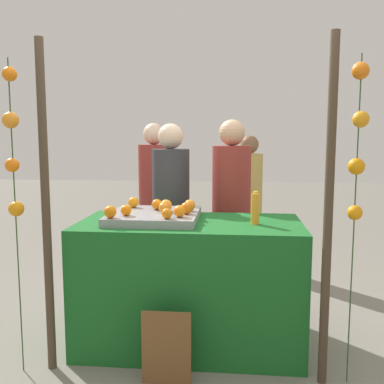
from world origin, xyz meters
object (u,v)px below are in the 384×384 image
at_px(orange_0, 190,205).
at_px(vendor_right, 231,222).
at_px(stall_counter, 190,283).
at_px(orange_1, 166,205).
at_px(juice_bottle, 255,209).
at_px(chalkboard_sign, 166,349).
at_px(vendor_left, 171,223).

bearing_deg(orange_0, vendor_right, 64.26).
height_order(stall_counter, orange_1, orange_1).
bearing_deg(orange_0, orange_1, -172.07).
bearing_deg(vendor_right, juice_bottle, -77.46).
bearing_deg(stall_counter, chalkboard_sign, -99.08).
xyz_separation_m(orange_1, vendor_right, (0.48, 0.66, -0.25)).
relative_size(orange_1, vendor_left, 0.05).
distance_m(orange_1, vendor_left, 0.70).
height_order(orange_1, vendor_right, vendor_right).
relative_size(orange_0, chalkboard_sign, 0.18).
relative_size(juice_bottle, chalkboard_sign, 0.48).
bearing_deg(chalkboard_sign, stall_counter, 80.92).
bearing_deg(juice_bottle, vendor_left, 132.86).
bearing_deg(vendor_right, chalkboard_sign, -106.34).
relative_size(orange_0, vendor_right, 0.05).
bearing_deg(chalkboard_sign, orange_1, 98.64).
xyz_separation_m(juice_bottle, chalkboard_sign, (-0.56, -0.52, -0.82)).
bearing_deg(orange_0, chalkboard_sign, -96.54).
xyz_separation_m(orange_1, juice_bottle, (0.66, -0.13, 0.01)).
distance_m(orange_0, vendor_left, 0.71).
xyz_separation_m(stall_counter, vendor_right, (0.29, 0.75, 0.33)).
bearing_deg(vendor_left, juice_bottle, -47.14).
bearing_deg(vendor_right, orange_0, -115.74).
bearing_deg(orange_1, juice_bottle, -11.04).
height_order(stall_counter, juice_bottle, juice_bottle).
bearing_deg(stall_counter, vendor_left, 108.77).
relative_size(orange_0, vendor_left, 0.05).
xyz_separation_m(orange_1, chalkboard_sign, (0.10, -0.65, -0.81)).
bearing_deg(chalkboard_sign, orange_0, 83.46).
distance_m(orange_0, juice_bottle, 0.51).
bearing_deg(juice_bottle, orange_1, 168.96).
relative_size(orange_0, orange_1, 0.97).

